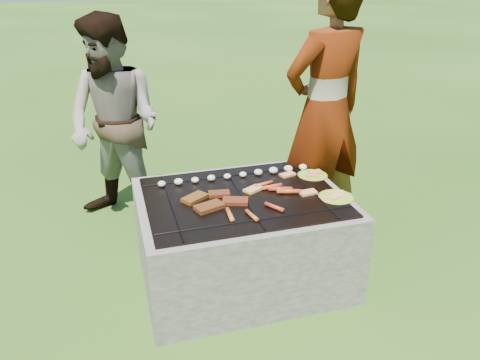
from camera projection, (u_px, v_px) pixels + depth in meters
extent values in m
plane|color=#224812|center=(242.00, 276.00, 3.20)|extent=(60.00, 60.00, 0.00)
cube|color=#A9A096|center=(226.00, 210.00, 3.43)|extent=(1.30, 0.18, 0.60)
cube|color=gray|center=(262.00, 274.00, 2.71)|extent=(1.30, 0.18, 0.60)
cube|color=#A1998F|center=(157.00, 251.00, 2.93)|extent=(0.18, 0.64, 0.60)
cube|color=#9F988D|center=(320.00, 226.00, 3.21)|extent=(0.18, 0.64, 0.60)
cube|color=black|center=(242.00, 246.00, 3.10)|extent=(0.94, 0.64, 0.48)
sphere|color=#FF5914|center=(242.00, 217.00, 3.01)|extent=(0.10, 0.10, 0.10)
cube|color=black|center=(242.00, 197.00, 2.94)|extent=(1.20, 0.90, 0.01)
cylinder|color=black|center=(171.00, 205.00, 2.83)|extent=(0.01, 0.88, 0.01)
cylinder|color=black|center=(242.00, 196.00, 2.94)|extent=(0.01, 0.88, 0.01)
cylinder|color=black|center=(308.00, 187.00, 3.06)|extent=(0.01, 0.88, 0.01)
cylinder|color=black|center=(258.00, 220.00, 2.66)|extent=(1.18, 0.01, 0.01)
cylinder|color=black|center=(229.00, 176.00, 3.22)|extent=(1.18, 0.01, 0.01)
ellipsoid|color=beige|center=(162.00, 184.00, 3.06)|extent=(0.05, 0.05, 0.04)
ellipsoid|color=white|center=(179.00, 182.00, 3.09)|extent=(0.06, 0.06, 0.04)
ellipsoid|color=white|center=(195.00, 180.00, 3.12)|extent=(0.05, 0.05, 0.04)
ellipsoid|color=beige|center=(211.00, 178.00, 3.15)|extent=(0.05, 0.05, 0.04)
ellipsoid|color=#EDE2C9|center=(227.00, 176.00, 3.18)|extent=(0.05, 0.05, 0.03)
ellipsoid|color=#F3ECCE|center=(243.00, 174.00, 3.20)|extent=(0.05, 0.05, 0.03)
ellipsoid|color=#EFE5CA|center=(258.00, 172.00, 3.23)|extent=(0.06, 0.06, 0.04)
ellipsoid|color=#EDE1C9|center=(273.00, 170.00, 3.26)|extent=(0.06, 0.06, 0.04)
ellipsoid|color=silver|center=(288.00, 168.00, 3.29)|extent=(0.06, 0.06, 0.04)
ellipsoid|color=#F3E5CE|center=(303.00, 167.00, 3.32)|extent=(0.06, 0.06, 0.04)
cube|color=#9C5A1C|center=(195.00, 198.00, 2.89)|extent=(0.18, 0.16, 0.02)
cube|color=brown|center=(219.00, 194.00, 2.95)|extent=(0.14, 0.09, 0.02)
cube|color=brown|center=(209.00, 207.00, 2.78)|extent=(0.19, 0.15, 0.03)
cube|color=maroon|center=(235.00, 201.00, 2.85)|extent=(0.18, 0.13, 0.02)
cylinder|color=#C04B1F|center=(263.00, 184.00, 3.07)|extent=(0.14, 0.06, 0.03)
cylinder|color=#F44D28|center=(272.00, 187.00, 3.04)|extent=(0.14, 0.04, 0.03)
cylinder|color=#C84221|center=(280.00, 189.00, 3.00)|extent=(0.16, 0.07, 0.03)
cylinder|color=#C64F20|center=(289.00, 191.00, 2.97)|extent=(0.16, 0.07, 0.03)
cylinder|color=red|center=(274.00, 207.00, 2.78)|extent=(0.09, 0.13, 0.02)
cylinder|color=orange|center=(230.00, 215.00, 2.69)|extent=(0.03, 0.15, 0.03)
cylinder|color=#BB541E|center=(252.00, 215.00, 2.69)|extent=(0.05, 0.13, 0.02)
cube|color=#DEB472|center=(253.00, 189.00, 3.01)|extent=(0.14, 0.12, 0.02)
cube|color=#E6B375|center=(308.00, 192.00, 2.97)|extent=(0.12, 0.07, 0.01)
cube|color=tan|center=(288.00, 175.00, 3.23)|extent=(0.12, 0.09, 0.01)
cylinder|color=gold|center=(312.00, 176.00, 3.24)|extent=(0.26, 0.26, 0.01)
cube|color=tan|center=(311.00, 175.00, 3.21)|extent=(0.09, 0.08, 0.01)
cube|color=tan|center=(315.00, 172.00, 3.26)|extent=(0.10, 0.06, 0.02)
cylinder|color=yellow|center=(336.00, 198.00, 2.93)|extent=(0.24, 0.24, 0.01)
cube|color=#FABE80|center=(335.00, 197.00, 2.90)|extent=(0.09, 0.07, 0.01)
cube|color=#DCC170|center=(339.00, 194.00, 2.95)|extent=(0.09, 0.10, 0.01)
imported|color=gray|center=(325.00, 111.00, 3.38)|extent=(0.81, 0.64, 1.95)
imported|color=gray|center=(115.00, 125.00, 3.59)|extent=(1.01, 1.00, 1.64)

